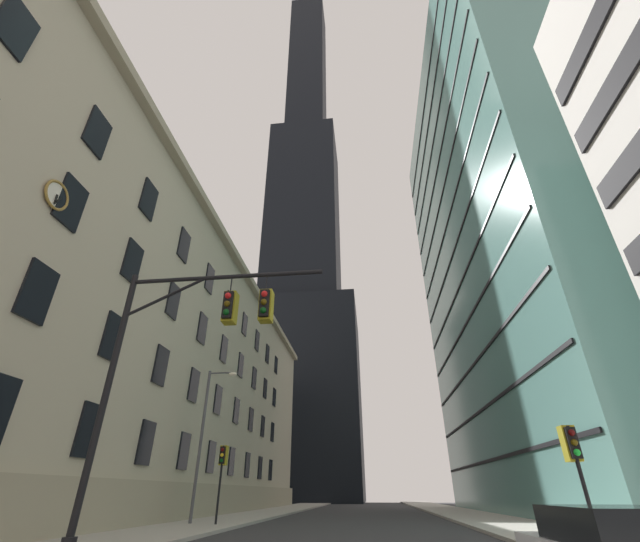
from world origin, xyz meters
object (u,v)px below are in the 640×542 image
Objects in this scene: traffic_signal_mast at (194,339)px; traffic_light_far_left at (223,460)px; traffic_light_near_right at (573,449)px; street_lamppost at (206,428)px.

traffic_signal_mast is 2.05× the size of traffic_light_far_left.
street_lamppost reaches higher than traffic_light_near_right.
traffic_light_near_right is at bearing -34.82° from traffic_light_far_left.
traffic_signal_mast is 12.20m from traffic_light_near_right.
traffic_signal_mast is at bearing -71.22° from street_lamppost.
traffic_signal_mast reaches higher than traffic_light_near_right.
traffic_signal_mast reaches higher than traffic_light_far_left.
traffic_light_near_right is 0.40× the size of street_lamppost.
traffic_signal_mast is at bearing -165.02° from traffic_light_near_right.
street_lamppost is at bearing 108.78° from traffic_signal_mast.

